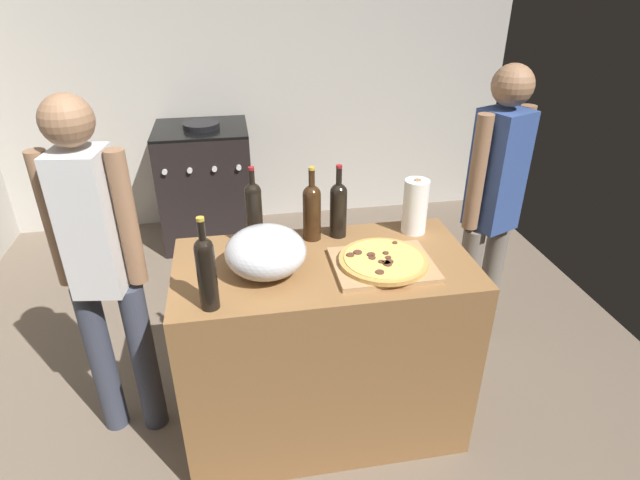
# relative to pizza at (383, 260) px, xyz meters

# --- Properties ---
(ground_plane) EXTENTS (4.36, 3.68, 0.02)m
(ground_plane) POSITION_rel_pizza_xyz_m (-0.46, 0.89, -0.93)
(ground_plane) COLOR #6B5B4C
(kitchen_wall_rear) EXTENTS (4.36, 0.10, 2.60)m
(kitchen_wall_rear) POSITION_rel_pizza_xyz_m (-0.46, 2.49, 0.38)
(kitchen_wall_rear) COLOR #BCB7AD
(kitchen_wall_rear) RESTS_ON ground_plane
(counter) EXTENTS (1.23, 0.63, 0.89)m
(counter) POSITION_rel_pizza_xyz_m (-0.23, 0.08, -0.48)
(counter) COLOR olive
(counter) RESTS_ON ground_plane
(cutting_board) EXTENTS (0.40, 0.32, 0.02)m
(cutting_board) POSITION_rel_pizza_xyz_m (0.00, 0.00, -0.02)
(cutting_board) COLOR tan
(cutting_board) RESTS_ON counter
(pizza) EXTENTS (0.36, 0.36, 0.03)m
(pizza) POSITION_rel_pizza_xyz_m (0.00, 0.00, 0.00)
(pizza) COLOR tan
(pizza) RESTS_ON cutting_board
(mixing_bowl) EXTENTS (0.32, 0.32, 0.19)m
(mixing_bowl) POSITION_rel_pizza_xyz_m (-0.47, 0.03, 0.07)
(mixing_bowl) COLOR #B2B2B7
(mixing_bowl) RESTS_ON counter
(paper_towel_roll) EXTENTS (0.11, 0.11, 0.25)m
(paper_towel_roll) POSITION_rel_pizza_xyz_m (0.22, 0.28, 0.09)
(paper_towel_roll) COLOR white
(paper_towel_roll) RESTS_ON counter
(wine_bottle_amber) EXTENTS (0.08, 0.08, 0.33)m
(wine_bottle_amber) POSITION_rel_pizza_xyz_m (-0.24, 0.29, 0.11)
(wine_bottle_amber) COLOR #331E0F
(wine_bottle_amber) RESTS_ON counter
(wine_bottle_dark) EXTENTS (0.07, 0.07, 0.36)m
(wine_bottle_dark) POSITION_rel_pizza_xyz_m (-0.49, 0.26, 0.13)
(wine_bottle_dark) COLOR black
(wine_bottle_dark) RESTS_ON counter
(wine_bottle_green) EXTENTS (0.07, 0.07, 0.35)m
(wine_bottle_green) POSITION_rel_pizza_xyz_m (-0.68, -0.16, 0.12)
(wine_bottle_green) COLOR black
(wine_bottle_green) RESTS_ON counter
(wine_bottle_clear) EXTENTS (0.07, 0.07, 0.33)m
(wine_bottle_clear) POSITION_rel_pizza_xyz_m (-0.12, 0.30, 0.11)
(wine_bottle_clear) COLOR black
(wine_bottle_clear) RESTS_ON counter
(stove) EXTENTS (0.68, 0.61, 0.95)m
(stove) POSITION_rel_pizza_xyz_m (-0.78, 2.09, -0.46)
(stove) COLOR black
(stove) RESTS_ON ground_plane
(person_in_stripes) EXTENTS (0.36, 0.23, 1.58)m
(person_in_stripes) POSITION_rel_pizza_xyz_m (-1.12, 0.21, -0.03)
(person_in_stripes) COLOR #383D4C
(person_in_stripes) RESTS_ON ground_plane
(person_in_red) EXTENTS (0.34, 0.26, 1.58)m
(person_in_red) POSITION_rel_pizza_xyz_m (0.70, 0.46, -0.02)
(person_in_red) COLOR slate
(person_in_red) RESTS_ON ground_plane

